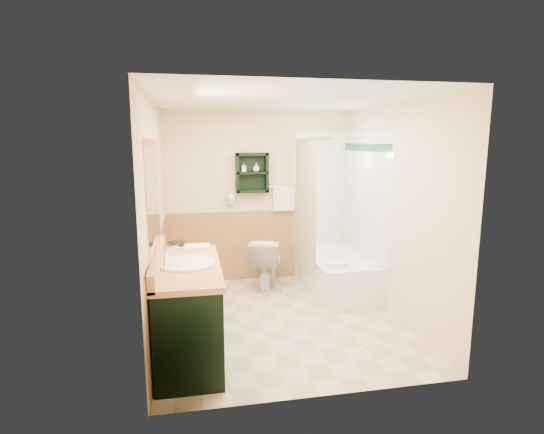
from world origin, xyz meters
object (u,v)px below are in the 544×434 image
at_px(wall_shelf, 252,173).
at_px(vanity, 189,310).
at_px(hair_dryer, 231,198).
at_px(toilet, 267,263).
at_px(soap_bottle_b, 256,168).
at_px(vanity_book, 171,235).
at_px(soap_bottle_a, 244,170).
at_px(bathtub, 335,272).

relative_size(wall_shelf, vanity, 0.40).
bearing_deg(vanity, hair_dryer, 73.92).
relative_size(toilet, soap_bottle_b, 6.23).
relative_size(hair_dryer, toilet, 0.34).
bearing_deg(toilet, hair_dryer, -19.85).
xyz_separation_m(wall_shelf, hair_dryer, (-0.30, 0.02, -0.35)).
bearing_deg(toilet, vanity, 77.58).
bearing_deg(vanity, toilet, 58.58).
height_order(toilet, vanity_book, vanity_book).
bearing_deg(hair_dryer, wall_shelf, -4.76).
bearing_deg(toilet, wall_shelf, -47.40).
height_order(vanity, soap_bottle_a, soap_bottle_a).
bearing_deg(soap_bottle_a, toilet, -51.34).
bearing_deg(vanity_book, soap_bottle_b, 22.29).
bearing_deg(soap_bottle_a, soap_bottle_b, 0.00).
height_order(toilet, soap_bottle_a, soap_bottle_a).
height_order(vanity_book, soap_bottle_a, soap_bottle_a).
distance_m(bathtub, soap_bottle_a, 1.86).
bearing_deg(wall_shelf, soap_bottle_a, -177.56).
xyz_separation_m(wall_shelf, bathtub, (1.03, -0.60, -1.31)).
bearing_deg(vanity, vanity_book, 102.42).
bearing_deg(bathtub, vanity, -143.08).
xyz_separation_m(hair_dryer, bathtub, (1.33, -0.62, -0.96)).
distance_m(bathtub, vanity_book, 2.32).
xyz_separation_m(wall_shelf, vanity, (-0.89, -2.04, -1.11)).
bearing_deg(wall_shelf, bathtub, -30.18).
bearing_deg(hair_dryer, toilet, -38.86).
relative_size(vanity, toilet, 1.98).
bearing_deg(vanity_book, vanity, -104.27).
bearing_deg(soap_bottle_b, bathtub, -31.41).
bearing_deg(hair_dryer, vanity, -106.08).
bearing_deg(toilet, vanity_book, 57.38).
distance_m(toilet, soap_bottle_b, 1.31).
xyz_separation_m(hair_dryer, vanity_book, (-0.76, -1.31, -0.21)).
bearing_deg(bathtub, wall_shelf, 149.82).
distance_m(wall_shelf, soap_bottle_a, 0.12).
distance_m(hair_dryer, toilet, 1.03).
bearing_deg(soap_bottle_a, wall_shelf, 2.44).
height_order(vanity, bathtub, vanity).
relative_size(bathtub, soap_bottle_a, 12.74).
xyz_separation_m(soap_bottle_a, soap_bottle_b, (0.17, 0.00, 0.02)).
xyz_separation_m(vanity_book, soap_bottle_a, (0.94, 1.28, 0.60)).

